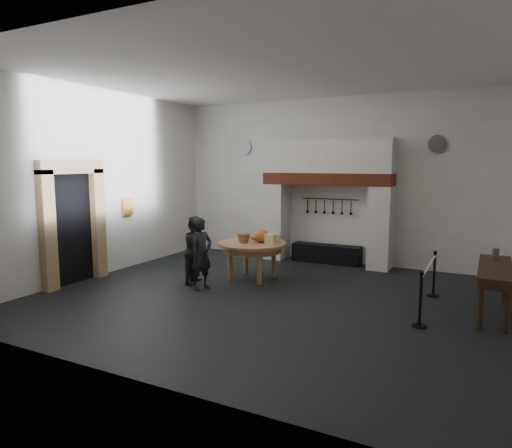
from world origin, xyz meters
The scene contains 31 objects.
floor centered at (0.00, 0.00, 0.00)m, with size 9.00×8.00×0.02m, color black.
ceiling centered at (0.00, 0.00, 4.50)m, with size 9.00×8.00×0.02m, color silver.
wall_back centered at (0.00, 4.00, 2.25)m, with size 9.00×0.02×4.50m, color white.
wall_front centered at (0.00, -4.00, 2.25)m, with size 9.00×0.02×4.50m, color white.
wall_left centered at (-4.50, 0.00, 2.25)m, with size 0.02×8.00×4.50m, color white.
chimney_pier_left centered at (-1.48, 3.65, 1.07)m, with size 0.55×0.70×2.15m, color silver.
chimney_pier_right centered at (1.48, 3.65, 1.07)m, with size 0.55×0.70×2.15m, color silver.
hearth_brick_band centered at (0.00, 3.65, 2.31)m, with size 3.50×0.72×0.32m, color #9E442B.
chimney_hood centered at (0.00, 3.65, 2.92)m, with size 3.50×0.70×0.90m, color silver.
iron_range centered at (0.00, 3.72, 0.25)m, with size 1.90×0.45×0.50m, color black.
utensil_rail centered at (0.00, 3.92, 1.75)m, with size 0.02×0.02×1.60m, color black.
door_recess centered at (-4.47, -1.00, 1.25)m, with size 0.04×1.10×2.50m, color black.
door_jamb_near centered at (-4.38, -1.70, 1.30)m, with size 0.22×0.30×2.60m, color tan.
door_jamb_far centered at (-4.38, -0.30, 1.30)m, with size 0.22×0.30×2.60m, color tan.
door_lintel centered at (-4.38, -1.00, 2.65)m, with size 0.22×1.70×0.30m, color tan.
wall_plaque centered at (-4.45, 0.80, 1.60)m, with size 0.05×0.34×0.44m, color gold.
work_table centered at (-1.00, 1.23, 0.84)m, with size 1.61×1.61×0.07m, color tan.
pumpkin centered at (-0.80, 1.33, 1.03)m, with size 0.36×0.36×0.31m, color #D85B1E.
cheese_block_big centered at (-0.50, 1.18, 0.99)m, with size 0.22×0.22×0.24m, color #E8CF8B.
cheese_block_small centered at (-0.52, 1.48, 0.97)m, with size 0.18×0.18×0.20m, color #F2F391.
wicker_basket centered at (-1.15, 1.08, 0.98)m, with size 0.32×0.32×0.22m, color olive.
bread_loaf centered at (-1.10, 1.58, 0.94)m, with size 0.31×0.18×0.13m, color #A6763A.
visitor_near centered at (-1.56, -0.09, 0.78)m, with size 0.57×0.38×1.57m, color black.
visitor_far centered at (-1.96, 0.31, 0.77)m, with size 0.75×0.58×1.54m, color black.
side_table centered at (4.10, 0.93, 0.87)m, with size 0.55×2.20×0.06m, color #3B2815.
pewter_jug centered at (4.10, 1.53, 1.01)m, with size 0.12×0.12×0.22m, color #515157.
pewter_plate_back_left centered at (-2.70, 3.96, 3.20)m, with size 0.44×0.44×0.03m, color #4C4C51.
pewter_plate_back_right centered at (2.70, 3.96, 3.20)m, with size 0.44×0.44×0.03m, color #4C4C51.
barrier_post_near centered at (3.01, -0.35, 0.45)m, with size 0.05×0.05×0.90m, color black.
barrier_post_far centered at (3.01, 1.65, 0.45)m, with size 0.05×0.05×0.90m, color black.
barrier_rope centered at (3.01, 0.65, 0.85)m, with size 0.04×0.04×2.00m, color white.
Camera 1 is at (3.95, -8.16, 2.74)m, focal length 32.00 mm.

